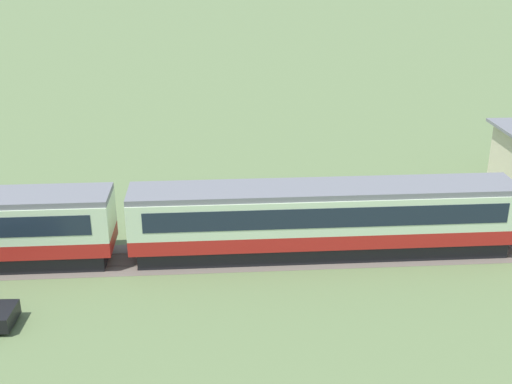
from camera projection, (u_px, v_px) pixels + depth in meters
ground_plane at (279, 252)px, 34.95m from camera, size 600.00×600.00×0.00m
passenger_train at (126, 222)px, 33.33m from camera, size 84.43×2.97×3.93m
railway_track at (78, 261)px, 33.97m from camera, size 148.57×3.60×0.04m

